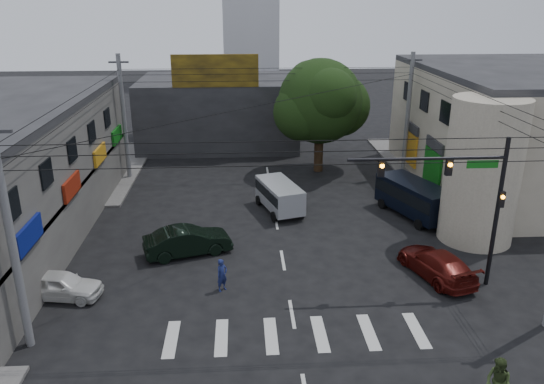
{
  "coord_description": "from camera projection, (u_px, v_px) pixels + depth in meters",
  "views": [
    {
      "loc": [
        -2.06,
        -22.57,
        12.86
      ],
      "look_at": [
        -0.44,
        4.0,
        3.07
      ],
      "focal_mm": 35.0,
      "sensor_mm": 36.0,
      "label": 1
    }
  ],
  "objects": [
    {
      "name": "pedestrian_olive",
      "position": [
        498.0,
        383.0,
        17.43
      ],
      "size": [
        1.39,
        1.32,
        1.85
      ],
      "primitive_type": "imported",
      "rotation": [
        0.0,
        0.0,
        -1.19
      ],
      "color": "#2C3B1B",
      "rests_on": "ground"
    },
    {
      "name": "navy_van",
      "position": [
        414.0,
        200.0,
        32.83
      ],
      "size": [
        6.78,
        5.64,
        2.17
      ],
      "primitive_type": null,
      "rotation": [
        0.0,
        0.0,
        1.93
      ],
      "color": "black",
      "rests_on": "ground"
    },
    {
      "name": "traffic_officer",
      "position": [
        222.0,
        275.0,
        24.5
      ],
      "size": [
        0.96,
        0.96,
        1.59
      ],
      "primitive_type": "imported",
      "rotation": [
        0.0,
        0.0,
        0.73
      ],
      "color": "#161E4E",
      "rests_on": "ground"
    },
    {
      "name": "sidewalk_far_right",
      "position": [
        485.0,
        163.0,
        43.57
      ],
      "size": [
        16.0,
        16.0,
        0.15
      ],
      "primitive_type": "cube",
      "color": "#514F4C",
      "rests_on": "ground"
    },
    {
      "name": "silver_minivan",
      "position": [
        279.0,
        197.0,
        33.61
      ],
      "size": [
        5.32,
        4.18,
        1.86
      ],
      "primitive_type": null,
      "rotation": [
        0.0,
        0.0,
        1.86
      ],
      "color": "#B2B5BB",
      "rests_on": "ground"
    },
    {
      "name": "utility_pole_far_right",
      "position": [
        408.0,
        115.0,
        39.7
      ],
      "size": [
        0.32,
        0.32,
        9.2
      ],
      "primitive_type": "cylinder",
      "color": "#59595B",
      "rests_on": "ground"
    },
    {
      "name": "building_far",
      "position": [
        219.0,
        111.0,
        48.79
      ],
      "size": [
        14.0,
        10.0,
        6.0
      ],
      "primitive_type": "cube",
      "color": "#232326",
      "rests_on": "ground"
    },
    {
      "name": "street_tree",
      "position": [
        320.0,
        102.0,
        39.97
      ],
      "size": [
        6.4,
        6.4,
        8.7
      ],
      "color": "black",
      "rests_on": "ground"
    },
    {
      "name": "ground",
      "position": [
        286.0,
        279.0,
        25.7
      ],
      "size": [
        160.0,
        160.0,
        0.0
      ],
      "primitive_type": "plane",
      "color": "black",
      "rests_on": "ground"
    },
    {
      "name": "sidewalk_far_left",
      "position": [
        38.0,
        171.0,
        41.51
      ],
      "size": [
        16.0,
        16.0,
        0.15
      ],
      "primitive_type": "cube",
      "color": "#514F4C",
      "rests_on": "ground"
    },
    {
      "name": "corner_column",
      "position": [
        482.0,
        171.0,
        28.7
      ],
      "size": [
        4.0,
        4.0,
        8.0
      ],
      "primitive_type": "cylinder",
      "color": "gray",
      "rests_on": "ground"
    },
    {
      "name": "dark_sedan",
      "position": [
        188.0,
        241.0,
        28.01
      ],
      "size": [
        4.16,
        5.47,
        1.51
      ],
      "primitive_type": "imported",
      "rotation": [
        0.0,
        0.0,
        1.87
      ],
      "color": "black",
      "rests_on": "ground"
    },
    {
      "name": "maroon_sedan",
      "position": [
        436.0,
        264.0,
        25.78
      ],
      "size": [
        4.55,
        5.76,
        1.36
      ],
      "primitive_type": "imported",
      "rotation": [
        0.0,
        0.0,
        3.44
      ],
      "color": "#480D0A",
      "rests_on": "ground"
    },
    {
      "name": "billboard",
      "position": [
        215.0,
        71.0,
        42.72
      ],
      "size": [
        7.0,
        0.3,
        2.6
      ],
      "primitive_type": "cube",
      "color": "olive",
      "rests_on": "building_far"
    },
    {
      "name": "white_compact",
      "position": [
        61.0,
        285.0,
        23.96
      ],
      "size": [
        2.7,
        4.18,
        1.26
      ],
      "primitive_type": "imported",
      "rotation": [
        0.0,
        0.0,
        1.4
      ],
      "color": "silver",
      "rests_on": "ground"
    },
    {
      "name": "utility_pole_near_left",
      "position": [
        11.0,
        239.0,
        19.3
      ],
      "size": [
        0.32,
        0.32,
        9.2
      ],
      "primitive_type": "cylinder",
      "color": "#59595B",
      "rests_on": "ground"
    },
    {
      "name": "building_right",
      "position": [
        524.0,
        130.0,
        37.53
      ],
      "size": [
        14.0,
        18.0,
        8.0
      ],
      "primitive_type": "cube",
      "color": "gray",
      "rests_on": "ground"
    },
    {
      "name": "traffic_gantry",
      "position": [
        464.0,
        190.0,
        23.54
      ],
      "size": [
        7.1,
        0.35,
        7.2
      ],
      "color": "black",
      "rests_on": "ground"
    },
    {
      "name": "utility_pole_far_left",
      "position": [
        124.0,
        118.0,
        38.5
      ],
      "size": [
        0.32,
        0.32,
        9.2
      ],
      "primitive_type": "cylinder",
      "color": "#59595B",
      "rests_on": "ground"
    }
  ]
}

